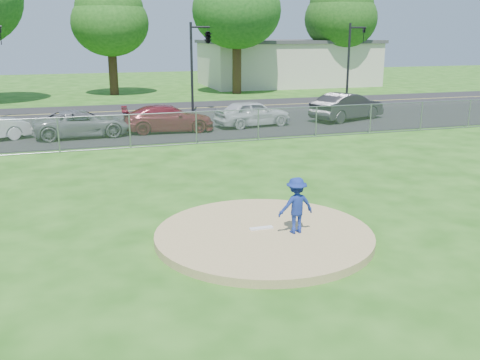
# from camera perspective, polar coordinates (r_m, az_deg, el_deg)

# --- Properties ---
(ground) EXTENTS (120.00, 120.00, 0.00)m
(ground) POSITION_cam_1_polar(r_m,az_deg,el_deg) (22.64, -6.00, 2.70)
(ground) COLOR #1E5312
(ground) RESTS_ON ground
(pitchers_mound) EXTENTS (5.40, 5.40, 0.20)m
(pitchers_mound) POSITION_cam_1_polar(r_m,az_deg,el_deg) (13.34, 2.55, -5.92)
(pitchers_mound) COLOR tan
(pitchers_mound) RESTS_ON ground
(pitching_rubber) EXTENTS (0.60, 0.15, 0.04)m
(pitching_rubber) POSITION_cam_1_polar(r_m,az_deg,el_deg) (13.47, 2.27, -5.15)
(pitching_rubber) COLOR white
(pitching_rubber) RESTS_ON pitchers_mound
(chain_link_fence) EXTENTS (40.00, 0.06, 1.50)m
(chain_link_fence) POSITION_cam_1_polar(r_m,az_deg,el_deg) (24.42, -6.98, 5.40)
(chain_link_fence) COLOR gray
(chain_link_fence) RESTS_ON ground
(parking_lot) EXTENTS (50.00, 8.00, 0.01)m
(parking_lot) POSITION_cam_1_polar(r_m,az_deg,el_deg) (28.92, -8.56, 5.40)
(parking_lot) COLOR black
(parking_lot) RESTS_ON ground
(street) EXTENTS (60.00, 7.00, 0.01)m
(street) POSITION_cam_1_polar(r_m,az_deg,el_deg) (36.27, -10.41, 7.33)
(street) COLOR black
(street) RESTS_ON ground
(commercial_building) EXTENTS (16.40, 9.40, 4.30)m
(commercial_building) POSITION_cam_1_polar(r_m,az_deg,el_deg) (53.71, 5.08, 12.38)
(commercial_building) COLOR beige
(commercial_building) RESTS_ON ground
(tree_center) EXTENTS (6.16, 6.16, 9.84)m
(tree_center) POSITION_cam_1_polar(r_m,az_deg,el_deg) (45.82, -13.74, 16.90)
(tree_center) COLOR #341F13
(tree_center) RESTS_ON ground
(tree_far_right) EXTENTS (6.72, 6.72, 10.74)m
(tree_far_right) POSITION_cam_1_polar(r_m,az_deg,el_deg) (52.64, 10.74, 17.46)
(tree_far_right) COLOR #332112
(tree_far_right) RESTS_ON ground
(traffic_signal_center) EXTENTS (1.42, 2.48, 5.60)m
(traffic_signal_center) POSITION_cam_1_polar(r_m,az_deg,el_deg) (34.67, -3.63, 14.83)
(traffic_signal_center) COLOR black
(traffic_signal_center) RESTS_ON ground
(traffic_signal_right) EXTENTS (1.28, 0.20, 5.60)m
(traffic_signal_right) POSITION_cam_1_polar(r_m,az_deg,el_deg) (38.44, 11.83, 12.74)
(traffic_signal_right) COLOR black
(traffic_signal_right) RESTS_ON ground
(pitcher) EXTENTS (0.93, 0.58, 1.40)m
(pitcher) POSITION_cam_1_polar(r_m,az_deg,el_deg) (13.08, 6.01, -2.71)
(pitcher) COLOR navy
(pitcher) RESTS_ON pitchers_mound
(traffic_cone) EXTENTS (0.36, 0.36, 0.69)m
(traffic_cone) POSITION_cam_1_polar(r_m,az_deg,el_deg) (27.64, -18.53, 5.05)
(traffic_cone) COLOR red
(traffic_cone) RESTS_ON parking_lot
(parked_car_gray) EXTENTS (4.79, 2.45, 1.29)m
(parked_car_gray) POSITION_cam_1_polar(r_m,az_deg,el_deg) (27.49, -16.43, 5.81)
(parked_car_gray) COLOR slate
(parked_car_gray) RESTS_ON parking_lot
(parked_car_darkred) EXTENTS (4.81, 2.22, 1.36)m
(parked_car_darkred) POSITION_cam_1_polar(r_m,az_deg,el_deg) (27.97, -7.68, 6.52)
(parked_car_darkred) COLOR maroon
(parked_car_darkred) RESTS_ON parking_lot
(parked_car_pearl) EXTENTS (4.38, 2.29, 1.42)m
(parked_car_pearl) POSITION_cam_1_polar(r_m,az_deg,el_deg) (29.40, 1.36, 7.15)
(parked_car_pearl) COLOR silver
(parked_car_pearl) RESTS_ON parking_lot
(parked_car_charcoal) EXTENTS (5.06, 3.29, 1.58)m
(parked_car_charcoal) POSITION_cam_1_polar(r_m,az_deg,el_deg) (32.17, 11.37, 7.71)
(parked_car_charcoal) COLOR #242426
(parked_car_charcoal) RESTS_ON parking_lot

